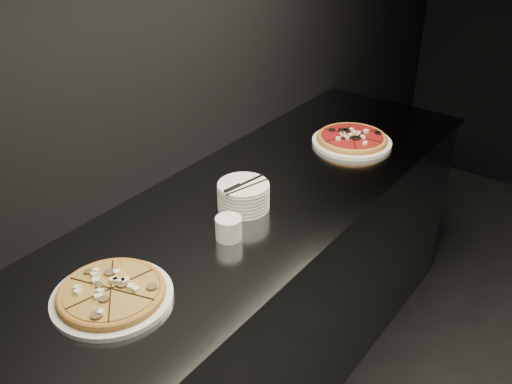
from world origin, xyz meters
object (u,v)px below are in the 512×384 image
Objects in this scene: pizza_mushroom at (112,294)px; plate_stack at (243,196)px; counter at (254,295)px; pizza_tomato at (352,139)px; ramekin at (229,227)px; cutlery at (242,185)px.

plate_stack reaches higher than pizza_mushroom.
plate_stack is (0.00, -0.07, 0.51)m from counter.
counter is 6.43× the size of pizza_mushroom.
plate_stack is (-0.01, 0.62, 0.03)m from pizza_mushroom.
ramekin is (0.02, -0.89, 0.02)m from pizza_tomato.
plate_stack reaches higher than counter.
ramekin is at bearing -57.41° from cutlery.
counter is 13.33× the size of plate_stack.
cutlery is at bearing -94.01° from pizza_tomato.
pizza_mushroom is at bearing -80.55° from cutlery.
counter is 0.56m from cutlery.
counter is at bearing 90.94° from pizza_mushroom.
ramekin is (0.08, -0.18, -0.01)m from plate_stack.
counter is 27.82× the size of ramekin.
pizza_mushroom is 4.32× the size of ramekin.
cutlery is at bearing -62.38° from plate_stack.
cutlery reaches higher than plate_stack.
pizza_tomato reaches higher than counter.
cutlery reaches higher than pizza_tomato.
plate_stack is at bearing 90.60° from pizza_mushroom.
cutlery reaches higher than pizza_mushroom.
counter is 12.92× the size of cutlery.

